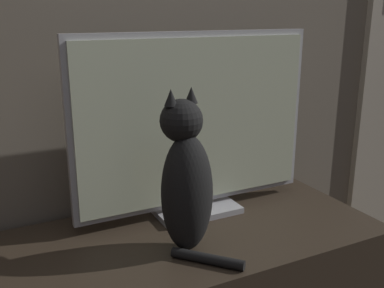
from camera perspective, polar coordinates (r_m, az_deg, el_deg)
name	(u,v)px	position (r m, az deg, el deg)	size (l,w,h in m)	color
tv	(196,127)	(1.46, 0.48, 2.23)	(0.83, 0.17, 0.60)	#B7B7BC
cat	(186,181)	(1.25, -0.81, -4.75)	(0.18, 0.28, 0.47)	black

